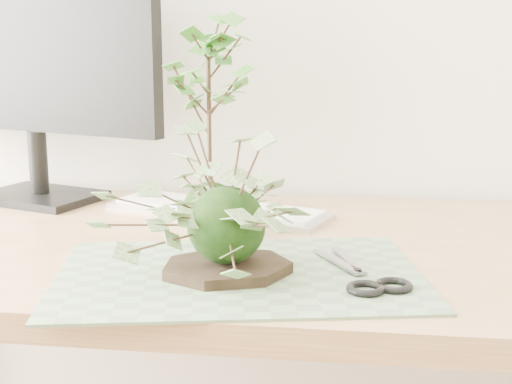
# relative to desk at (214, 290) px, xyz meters

# --- Properties ---
(desk) EXTENTS (1.60, 0.70, 0.74)m
(desk) POSITION_rel_desk_xyz_m (0.00, 0.00, 0.00)
(desk) COLOR tan
(desk) RESTS_ON ground_plane
(cutting_mat) EXTENTS (0.56, 0.43, 0.00)m
(cutting_mat) POSITION_rel_desk_xyz_m (0.07, -0.18, 0.09)
(cutting_mat) COLOR #586E54
(cutting_mat) RESTS_ON desk
(stone_dish) EXTENTS (0.24, 0.24, 0.01)m
(stone_dish) POSITION_rel_desk_xyz_m (0.05, -0.18, 0.10)
(stone_dish) COLOR black
(stone_dish) RESTS_ON cutting_mat
(ivy_kokedama) EXTENTS (0.31, 0.31, 0.21)m
(ivy_kokedama) POSITION_rel_desk_xyz_m (0.05, -0.18, 0.21)
(ivy_kokedama) COLOR black
(ivy_kokedama) RESTS_ON stone_dish
(maple_kokedama) EXTENTS (0.20, 0.20, 0.38)m
(maple_kokedama) POSITION_rel_desk_xyz_m (-0.01, 0.02, 0.35)
(maple_kokedama) COLOR black
(maple_kokedama) RESTS_ON desk
(keyboard) EXTENTS (0.45, 0.26, 0.02)m
(keyboard) POSITION_rel_desk_xyz_m (-0.03, 0.17, 0.10)
(keyboard) COLOR #B8B8B8
(keyboard) RESTS_ON desk
(monitor) EXTENTS (0.55, 0.23, 0.51)m
(monitor) POSITION_rel_desk_xyz_m (-0.40, 0.24, 0.38)
(monitor) COLOR black
(monitor) RESTS_ON desk
(scissors) EXTENTS (0.11, 0.21, 0.01)m
(scissors) POSITION_rel_desk_xyz_m (0.24, -0.20, 0.10)
(scissors) COLOR gray
(scissors) RESTS_ON cutting_mat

